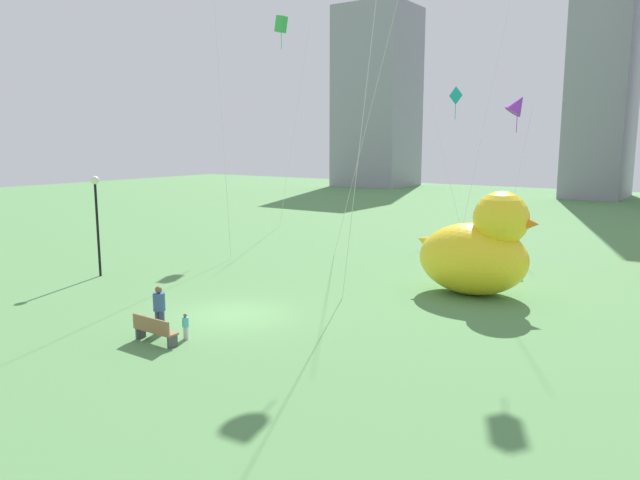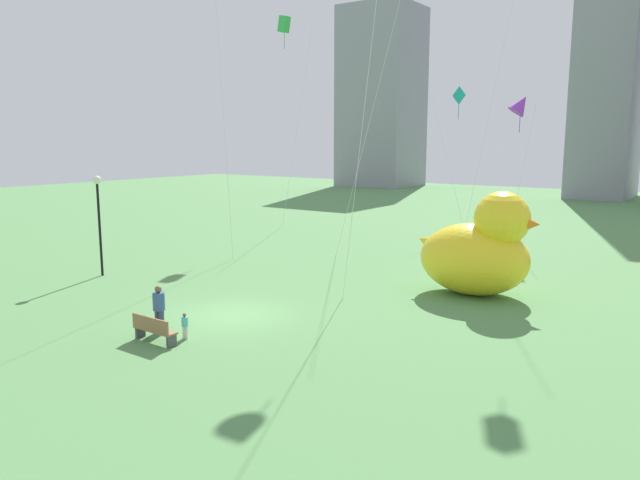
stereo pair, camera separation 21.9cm
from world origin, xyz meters
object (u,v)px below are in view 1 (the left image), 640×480
object	(u,v)px
person_child	(186,325)
kite_green	(281,26)
person_adult	(159,308)
kite_teal	(455,101)
park_bench	(154,329)
giant_inflatable_duck	(478,251)
lamppost	(96,205)
kite_purple	(518,105)

from	to	relation	value
person_child	kite_green	distance (m)	28.61
person_adult	kite_teal	xyz separation A→B (m)	(-1.29, 28.85, 8.44)
kite_green	person_child	bearing A→B (deg)	-59.66
park_bench	giant_inflatable_duck	distance (m)	13.83
person_child	kite_teal	bearing A→B (deg)	94.88
kite_green	kite_teal	size ratio (longest dim) A/B	1.46
lamppost	kite_purple	distance (m)	25.02
park_bench	kite_green	size ratio (longest dim) A/B	0.12
kite_purple	kite_green	world-z (taller)	kite_green
park_bench	kite_purple	xyz separation A→B (m)	(3.89, 25.30, 8.24)
person_adult	kite_green	xyz separation A→B (m)	(-11.44, 21.61, 13.58)
park_bench	kite_green	distance (m)	29.04
lamppost	kite_teal	xyz separation A→B (m)	(8.13, 24.45, 5.87)
kite_purple	person_adult	bearing A→B (deg)	-100.41
person_adult	giant_inflatable_duck	bearing A→B (deg)	58.23
person_child	kite_green	world-z (taller)	kite_green
park_bench	person_child	size ratio (longest dim) A/B	1.98
giant_inflatable_duck	kite_teal	size ratio (longest dim) A/B	0.52
giant_inflatable_duck	kite_purple	size ratio (longest dim) A/B	0.57
person_adult	person_child	world-z (taller)	person_adult
kite_purple	person_child	bearing A→B (deg)	-97.80
giant_inflatable_duck	lamppost	xyz separation A→B (m)	(-16.47, -6.97, 1.58)
kite_green	kite_purple	bearing A→B (deg)	10.33
person_child	giant_inflatable_duck	xyz separation A→B (m)	(5.89, 11.29, 1.43)
giant_inflatable_duck	person_adult	bearing A→B (deg)	-121.77
person_child	park_bench	bearing A→B (deg)	-122.16
lamppost	kite_green	xyz separation A→B (m)	(-2.01, 17.20, 11.01)
person_child	kite_green	bearing A→B (deg)	120.34
person_adult	giant_inflatable_duck	xyz separation A→B (m)	(7.05, 11.38, 0.99)
kite_green	kite_teal	xyz separation A→B (m)	(10.14, 7.24, -5.14)
kite_purple	kite_teal	xyz separation A→B (m)	(-5.80, 4.34, 0.64)
lamppost	kite_green	bearing A→B (deg)	96.66
giant_inflatable_duck	kite_teal	bearing A→B (deg)	115.51
kite_teal	person_child	bearing A→B (deg)	-85.12
park_bench	giant_inflatable_duck	bearing A→B (deg)	62.12
giant_inflatable_duck	kite_teal	distance (m)	20.74
giant_inflatable_duck	kite_teal	world-z (taller)	kite_teal
park_bench	person_child	bearing A→B (deg)	57.84
kite_teal	giant_inflatable_duck	bearing A→B (deg)	-64.49
giant_inflatable_duck	kite_green	world-z (taller)	kite_green
person_adult	lamppost	xyz separation A→B (m)	(-9.43, 4.41, 2.57)
person_child	kite_green	size ratio (longest dim) A/B	0.06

